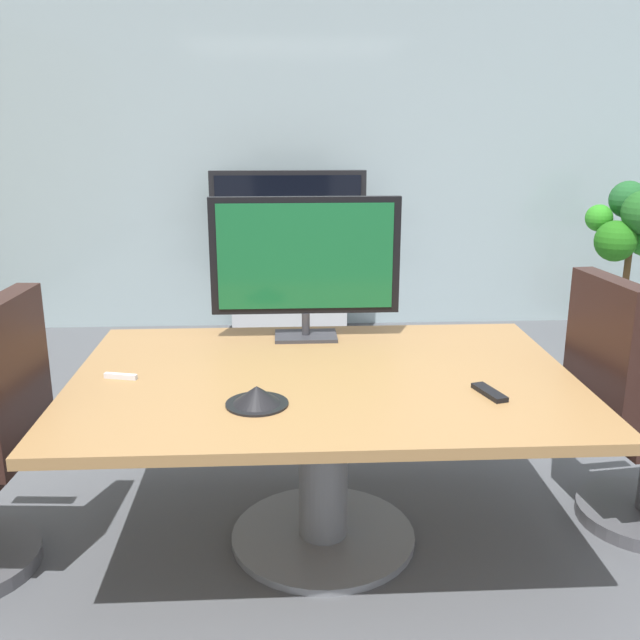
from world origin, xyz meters
TOP-DOWN VIEW (x-y plane):
  - ground_plane at (0.00, 0.00)m, footprint 7.64×7.64m
  - wall_back_glass_partition at (0.00, 3.32)m, footprint 5.97×0.10m
  - conference_table at (0.01, 0.04)m, footprint 1.94×1.33m
  - office_chair_right at (1.32, 0.10)m, footprint 0.62×0.60m
  - tv_monitor at (-0.04, 0.54)m, footprint 0.84×0.18m
  - wall_display_unit at (-0.10, 2.96)m, footprint 1.20×0.36m
  - potted_plant at (2.42, 2.52)m, footprint 0.57×0.56m
  - conference_phone at (-0.24, -0.25)m, footprint 0.22×0.22m
  - remote_control at (0.60, -0.20)m, footprint 0.10×0.18m
  - whiteboard_marker at (-0.77, 0.04)m, footprint 0.13×0.05m

SIDE VIEW (x-z plane):
  - ground_plane at x=0.00m, z-range 0.00..0.00m
  - wall_display_unit at x=-0.10m, z-range -0.21..1.10m
  - office_chair_right at x=1.32m, z-range -0.09..1.00m
  - conference_table at x=0.01m, z-range 0.20..0.92m
  - remote_control at x=0.60m, z-range 0.73..0.75m
  - whiteboard_marker at x=-0.77m, z-range 0.73..0.75m
  - conference_phone at x=-0.24m, z-range 0.72..0.79m
  - potted_plant at x=2.42m, z-range 0.15..1.39m
  - tv_monitor at x=-0.04m, z-range 0.77..1.41m
  - wall_back_glass_partition at x=0.00m, z-range 0.00..2.64m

